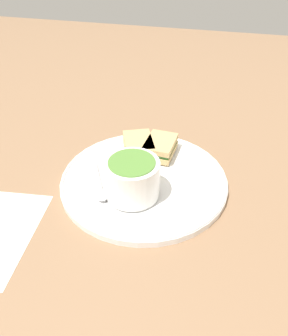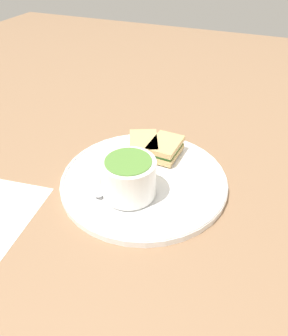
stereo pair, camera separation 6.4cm
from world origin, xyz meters
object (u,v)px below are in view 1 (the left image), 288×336
spoon (101,192)px  soup_bowl (132,178)px  sandwich_half_far (138,145)px  sandwich_half_near (160,147)px

spoon → soup_bowl: bearing=75.5°
sandwich_half_far → soup_bowl: bearing=10.9°
soup_bowl → sandwich_half_far: soup_bowl is taller
sandwich_half_far → spoon: bearing=-11.6°
soup_bowl → spoon: soup_bowl is taller
soup_bowl → sandwich_half_near: size_ratio=1.15×
sandwich_half_near → sandwich_half_far: 0.05m
spoon → sandwich_half_far: size_ratio=1.16×
soup_bowl → sandwich_half_far: 0.14m
soup_bowl → sandwich_half_far: size_ratio=1.00×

